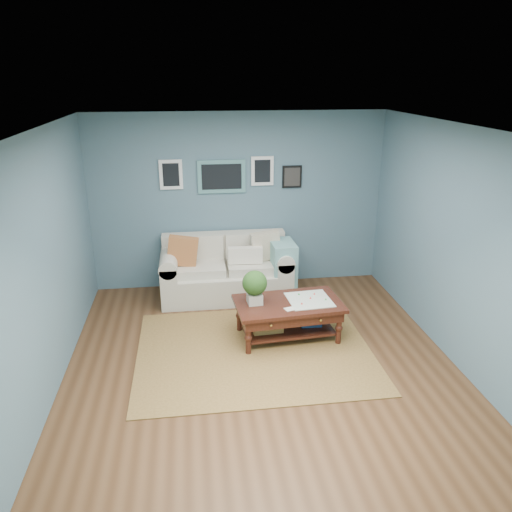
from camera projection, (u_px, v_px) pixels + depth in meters
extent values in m
plane|color=brown|center=(262.00, 365.00, 5.83)|extent=(5.00, 5.00, 0.00)
plane|color=white|center=(263.00, 129.00, 4.90)|extent=(5.00, 5.00, 0.00)
cube|color=slate|center=(239.00, 202.00, 7.69)|extent=(4.50, 0.02, 2.70)
cube|color=slate|center=(322.00, 399.00, 3.04)|extent=(4.50, 0.02, 2.70)
cube|color=slate|center=(44.00, 268.00, 5.08)|extent=(0.02, 5.00, 2.70)
cube|color=slate|center=(458.00, 248.00, 5.65)|extent=(0.02, 5.00, 2.70)
cube|color=slate|center=(222.00, 177.00, 7.49)|extent=(0.72, 0.03, 0.50)
cube|color=black|center=(222.00, 177.00, 7.48)|extent=(0.60, 0.01, 0.38)
cube|color=white|center=(171.00, 175.00, 7.38)|extent=(0.34, 0.03, 0.44)
cube|color=white|center=(262.00, 171.00, 7.55)|extent=(0.34, 0.03, 0.44)
cube|color=black|center=(292.00, 177.00, 7.64)|extent=(0.30, 0.03, 0.34)
cube|color=brown|center=(254.00, 351.00, 6.13)|extent=(2.84, 2.27, 0.01)
cube|color=beige|center=(226.00, 283.00, 7.58)|extent=(1.44, 0.89, 0.43)
cube|color=beige|center=(224.00, 247.00, 7.74)|extent=(1.88, 0.22, 0.49)
cube|color=beige|center=(170.00, 280.00, 7.43)|extent=(0.24, 0.89, 0.63)
cube|color=beige|center=(281.00, 274.00, 7.65)|extent=(0.24, 0.89, 0.63)
cylinder|color=beige|center=(169.00, 260.00, 7.33)|extent=(0.26, 0.89, 0.26)
cylinder|color=beige|center=(281.00, 255.00, 7.54)|extent=(0.26, 0.89, 0.26)
cube|color=beige|center=(200.00, 269.00, 7.37)|extent=(0.73, 0.57, 0.13)
cube|color=beige|center=(252.00, 266.00, 7.47)|extent=(0.73, 0.57, 0.13)
cube|color=beige|center=(199.00, 247.00, 7.55)|extent=(0.73, 0.12, 0.36)
cube|color=beige|center=(249.00, 245.00, 7.65)|extent=(0.73, 0.12, 0.36)
cube|color=#B54D30|center=(183.00, 251.00, 7.25)|extent=(0.49, 0.17, 0.48)
cube|color=beige|center=(266.00, 246.00, 7.48)|extent=(0.48, 0.18, 0.47)
cube|color=silver|center=(245.00, 255.00, 7.35)|extent=(0.51, 0.12, 0.24)
cube|color=#70ACA7|center=(282.00, 268.00, 7.48)|extent=(0.34, 0.56, 0.81)
cube|color=#351509|center=(288.00, 304.00, 6.29)|extent=(1.39, 0.88, 0.04)
cube|color=#351509|center=(288.00, 310.00, 6.33)|extent=(1.29, 0.78, 0.13)
cube|color=#351509|center=(288.00, 328.00, 6.42)|extent=(1.17, 0.66, 0.03)
sphere|color=gold|center=(271.00, 326.00, 5.94)|extent=(0.03, 0.03, 0.03)
sphere|color=gold|center=(321.00, 320.00, 6.06)|extent=(0.03, 0.03, 0.03)
cylinder|color=#351509|center=(248.00, 337.00, 5.99)|extent=(0.07, 0.07, 0.46)
cylinder|color=#351509|center=(339.00, 328.00, 6.22)|extent=(0.07, 0.07, 0.46)
cylinder|color=#351509|center=(239.00, 315.00, 6.54)|extent=(0.07, 0.07, 0.46)
cylinder|color=#351509|center=(323.00, 307.00, 6.77)|extent=(0.07, 0.07, 0.46)
cube|color=beige|center=(255.00, 298.00, 6.23)|extent=(0.19, 0.19, 0.13)
sphere|color=#2E551C|center=(255.00, 283.00, 6.16)|extent=(0.31, 0.31, 0.31)
cube|color=white|center=(309.00, 300.00, 6.34)|extent=(0.57, 0.57, 0.01)
cube|color=#9E7E4B|center=(267.00, 322.00, 6.32)|extent=(0.40, 0.30, 0.22)
cube|color=navy|center=(310.00, 320.00, 6.47)|extent=(0.28, 0.22, 0.12)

